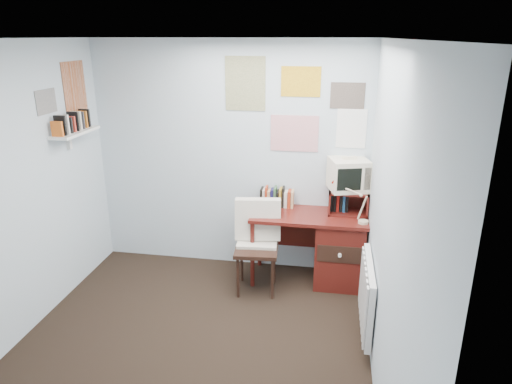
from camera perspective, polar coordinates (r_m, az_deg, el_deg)
ground at (r=4.04m, az=-8.81°, el=-19.93°), size 3.50×3.50×0.00m
back_wall at (r=4.99m, az=-3.31°, el=4.23°), size 3.00×0.02×2.50m
right_wall at (r=3.24m, az=16.14°, el=-4.87°), size 0.02×3.50×2.50m
ceiling at (r=3.15m, az=-11.19°, el=18.28°), size 3.00×3.50×0.02m
desk at (r=4.91m, az=9.70°, el=-6.79°), size 1.20×0.55×0.76m
desk_chair at (r=4.67m, az=0.06°, el=-7.21°), size 0.50×0.48×0.92m
desk_lamp at (r=4.58m, az=13.41°, el=-1.70°), size 0.29×0.25×0.37m
tv_riser at (r=4.83m, az=11.43°, el=-1.17°), size 0.40×0.30×0.25m
crt_tv at (r=4.76m, az=11.48°, el=2.33°), size 0.45×0.43×0.35m
book_row at (r=4.92m, az=4.06°, el=-0.65°), size 0.60×0.14×0.22m
radiator at (r=4.10m, az=13.72°, el=-12.40°), size 0.09×0.80×0.60m
wall_shelf at (r=4.84m, az=-21.68°, el=6.95°), size 0.20×0.62×0.24m
posters_back at (r=4.76m, az=4.93°, el=10.84°), size 1.20×0.01×0.90m
posters_left at (r=4.84m, az=-23.21°, el=11.33°), size 0.01×0.70×0.60m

